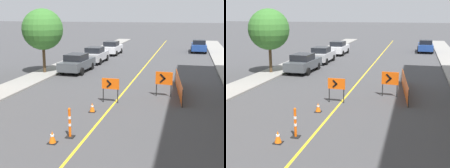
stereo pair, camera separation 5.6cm
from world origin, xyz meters
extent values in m
cube|color=gold|center=(0.00, 29.38, 0.00)|extent=(0.12, 58.76, 0.01)
cube|color=gray|center=(-7.56, 29.38, 0.07)|extent=(2.23, 58.76, 0.13)
cube|color=black|center=(-1.11, 12.82, 0.01)|extent=(0.35, 0.35, 0.03)
cone|color=orange|center=(-1.11, 12.82, 0.27)|extent=(0.28, 0.28, 0.48)
cylinder|color=white|center=(-1.11, 12.82, 0.33)|extent=(0.15, 0.15, 0.08)
cube|color=black|center=(-0.75, 16.95, 0.01)|extent=(0.34, 0.34, 0.03)
cone|color=orange|center=(-0.75, 16.95, 0.26)|extent=(0.27, 0.27, 0.46)
cylinder|color=white|center=(-0.75, 16.95, 0.32)|extent=(0.14, 0.14, 0.07)
cube|color=black|center=(-0.65, 13.55, 0.02)|extent=(0.35, 0.35, 0.04)
cylinder|color=#EF560C|center=(-0.65, 13.55, 0.61)|extent=(0.11, 0.11, 1.14)
cylinder|color=white|center=(-0.65, 13.55, 0.55)|extent=(0.12, 0.12, 0.11)
cylinder|color=white|center=(-0.65, 13.55, 0.86)|extent=(0.12, 0.12, 0.11)
sphere|color=#EF560C|center=(-0.65, 13.55, 1.21)|extent=(0.12, 0.12, 0.12)
cube|color=#EF560C|center=(-0.25, 18.84, 1.10)|extent=(1.00, 0.09, 0.61)
cube|color=black|center=(-0.33, 18.80, 1.19)|extent=(0.30, 0.03, 0.30)
cube|color=black|center=(-0.33, 18.80, 1.02)|extent=(0.30, 0.03, 0.30)
cylinder|color=black|center=(-0.68, 18.84, 0.40)|extent=(0.06, 0.06, 0.80)
cylinder|color=black|center=(0.17, 18.84, 0.40)|extent=(0.06, 0.06, 0.80)
cube|color=#EF560C|center=(2.59, 20.88, 1.14)|extent=(1.03, 0.15, 0.78)
cube|color=black|center=(2.51, 20.84, 1.25)|extent=(0.37, 0.05, 0.37)
cube|color=black|center=(2.51, 20.84, 1.03)|extent=(0.37, 0.05, 0.37)
cylinder|color=black|center=(2.15, 20.88, 0.38)|extent=(0.06, 0.06, 0.75)
cylinder|color=black|center=(3.02, 20.88, 0.38)|extent=(0.06, 0.06, 0.75)
cube|color=#EF560C|center=(3.45, 21.93, 0.51)|extent=(0.66, 6.25, 1.01)
cylinder|color=#262626|center=(3.76, 18.80, 0.51)|extent=(0.05, 0.05, 1.01)
cylinder|color=#262626|center=(3.13, 25.05, 0.51)|extent=(0.05, 0.05, 1.01)
cube|color=#474C51|center=(-5.27, 27.10, 0.68)|extent=(2.00, 4.38, 0.72)
cube|color=black|center=(-5.27, 26.89, 1.31)|extent=(1.62, 2.01, 0.55)
cylinder|color=black|center=(-6.12, 28.44, 0.32)|extent=(0.25, 0.65, 0.64)
cylinder|color=black|center=(-4.41, 28.44, 0.32)|extent=(0.25, 0.65, 0.64)
cylinder|color=black|center=(-6.12, 25.77, 0.32)|extent=(0.25, 0.65, 0.64)
cylinder|color=black|center=(-4.41, 25.77, 0.32)|extent=(0.25, 0.65, 0.64)
cube|color=#B7B7BC|center=(-5.24, 32.38, 0.68)|extent=(1.80, 4.30, 0.72)
cube|color=black|center=(-5.24, 32.17, 1.31)|extent=(1.53, 1.94, 0.55)
cylinder|color=black|center=(-6.09, 33.72, 0.32)|extent=(0.22, 0.64, 0.64)
cylinder|color=black|center=(-4.38, 33.72, 0.32)|extent=(0.22, 0.64, 0.64)
cylinder|color=black|center=(-6.09, 31.05, 0.32)|extent=(0.22, 0.64, 0.64)
cylinder|color=black|center=(-4.38, 31.05, 0.32)|extent=(0.22, 0.64, 0.64)
cube|color=silver|center=(-5.08, 38.73, 0.68)|extent=(1.83, 4.31, 0.72)
cube|color=black|center=(-5.08, 38.51, 1.31)|extent=(1.54, 1.94, 0.55)
cylinder|color=black|center=(-5.94, 40.06, 0.32)|extent=(0.22, 0.64, 0.64)
cylinder|color=black|center=(-4.23, 40.06, 0.32)|extent=(0.22, 0.64, 0.64)
cylinder|color=black|center=(-5.94, 37.39, 0.32)|extent=(0.22, 0.64, 0.64)
cylinder|color=black|center=(-4.23, 37.39, 0.32)|extent=(0.22, 0.64, 0.64)
cube|color=navy|center=(5.17, 43.39, 0.68)|extent=(1.82, 4.31, 0.72)
cube|color=black|center=(5.17, 43.17, 1.31)|extent=(1.54, 1.94, 0.55)
cylinder|color=black|center=(4.31, 44.72, 0.32)|extent=(0.22, 0.64, 0.64)
cylinder|color=black|center=(6.02, 44.72, 0.32)|extent=(0.22, 0.64, 0.64)
cylinder|color=black|center=(4.31, 42.05, 0.32)|extent=(0.22, 0.64, 0.64)
cylinder|color=black|center=(6.02, 42.05, 0.32)|extent=(0.22, 0.64, 0.64)
cylinder|color=#4C3823|center=(-7.67, 25.74, 1.27)|extent=(0.24, 0.24, 2.28)
sphere|color=#38752D|center=(-7.67, 25.74, 3.67)|extent=(3.33, 3.33, 3.33)
camera|label=1|loc=(3.93, 2.22, 5.10)|focal=50.00mm
camera|label=2|loc=(3.99, 2.23, 5.10)|focal=50.00mm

